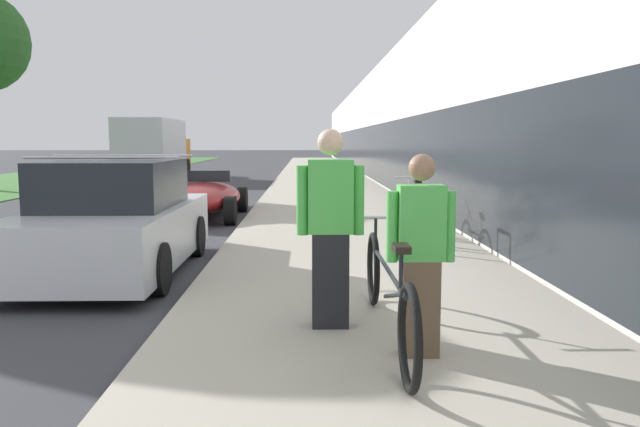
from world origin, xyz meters
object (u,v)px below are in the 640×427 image
(moving_truck, at_px, (154,149))
(person_rider, at_px, (420,255))
(cruiser_bike_nearest, at_px, (413,212))
(vintage_roadster_curbside, at_px, (201,198))
(tandem_bicycle, at_px, (388,293))
(bike_rack_hoop, at_px, (436,216))
(parked_sedan_curbside, at_px, (115,222))
(person_bystander, at_px, (330,229))

(moving_truck, bearing_deg, person_rider, -72.06)
(cruiser_bike_nearest, height_order, vintage_roadster_curbside, cruiser_bike_nearest)
(person_rider, height_order, moving_truck, moving_truck)
(tandem_bicycle, bearing_deg, moving_truck, 107.79)
(bike_rack_hoop, bearing_deg, moving_truck, 114.25)
(bike_rack_hoop, relative_size, parked_sedan_curbside, 0.21)
(tandem_bicycle, relative_size, moving_truck, 0.44)
(person_rider, xyz_separation_m, parked_sedan_curbside, (-3.34, 3.52, -0.21))
(tandem_bicycle, xyz_separation_m, person_bystander, (-0.45, 0.37, 0.48))
(person_bystander, distance_m, moving_truck, 24.35)
(person_rider, relative_size, person_bystander, 0.89)
(person_rider, distance_m, vintage_roadster_curbside, 9.95)
(moving_truck, bearing_deg, tandem_bicycle, -72.21)
(tandem_bicycle, xyz_separation_m, vintage_roadster_curbside, (-3.04, 9.02, -0.04))
(tandem_bicycle, xyz_separation_m, person_rider, (0.19, -0.38, 0.38))
(cruiser_bike_nearest, relative_size, vintage_roadster_curbside, 0.45)
(person_rider, bearing_deg, bike_rack_hoop, 76.86)
(person_rider, xyz_separation_m, cruiser_bike_nearest, (0.97, 5.94, -0.35))
(person_rider, distance_m, moving_truck, 25.26)
(tandem_bicycle, distance_m, cruiser_bike_nearest, 5.68)
(person_rider, bearing_deg, tandem_bicycle, 116.75)
(cruiser_bike_nearest, distance_m, vintage_roadster_curbside, 5.44)
(bike_rack_hoop, height_order, vintage_roadster_curbside, vintage_roadster_curbside)
(vintage_roadster_curbside, height_order, moving_truck, moving_truck)
(person_bystander, xyz_separation_m, moving_truck, (-7.13, 23.28, 0.38))
(person_rider, height_order, cruiser_bike_nearest, person_rider)
(person_bystander, distance_m, parked_sedan_curbside, 3.88)
(cruiser_bike_nearest, bearing_deg, bike_rack_hoop, -87.21)
(bike_rack_hoop, bearing_deg, person_rider, -103.14)
(parked_sedan_curbside, height_order, vintage_roadster_curbside, parked_sedan_curbside)
(person_bystander, height_order, cruiser_bike_nearest, person_bystander)
(person_rider, bearing_deg, person_bystander, 130.63)
(moving_truck, bearing_deg, bike_rack_hoop, -65.75)
(person_rider, height_order, bike_rack_hoop, person_rider)
(tandem_bicycle, distance_m, bike_rack_hoop, 4.26)
(person_rider, bearing_deg, cruiser_bike_nearest, 80.75)
(person_rider, relative_size, bike_rack_hoop, 1.80)
(tandem_bicycle, relative_size, parked_sedan_curbside, 0.72)
(bike_rack_hoop, height_order, cruiser_bike_nearest, cruiser_bike_nearest)
(person_bystander, height_order, vintage_roadster_curbside, person_bystander)
(person_bystander, xyz_separation_m, parked_sedan_curbside, (-2.70, 2.77, -0.30))
(tandem_bicycle, distance_m, moving_truck, 24.85)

